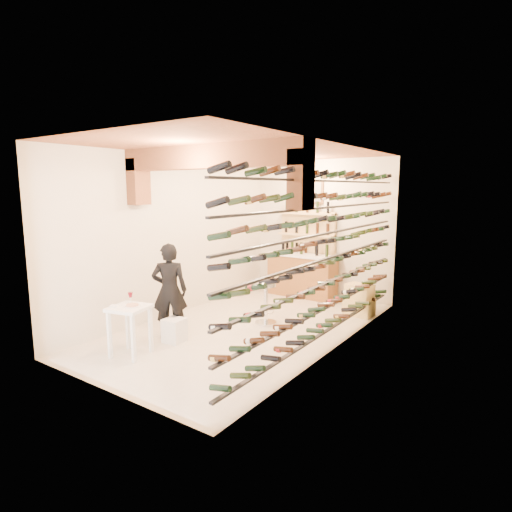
{
  "coord_description": "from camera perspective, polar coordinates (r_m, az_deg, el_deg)",
  "views": [
    {
      "loc": [
        4.41,
        -6.06,
        2.55
      ],
      "look_at": [
        0.0,
        0.3,
        1.3
      ],
      "focal_mm": 29.73,
      "sensor_mm": 36.0,
      "label": 1
    }
  ],
  "objects": [
    {
      "name": "crate_lower",
      "position": [
        8.87,
        13.67,
        -6.67
      ],
      "size": [
        0.59,
        0.43,
        0.34
      ],
      "primitive_type": "cube",
      "rotation": [
        0.0,
        0.0,
        -0.07
      ],
      "color": "#E4CA7D",
      "rests_on": "ground"
    },
    {
      "name": "ground",
      "position": [
        7.91,
        -1.25,
        -9.62
      ],
      "size": [
        6.0,
        6.0,
        0.0
      ],
      "primitive_type": "plane",
      "color": "beige",
      "rests_on": "ground"
    },
    {
      "name": "chrome_barstool",
      "position": [
        8.03,
        1.33,
        -5.9
      ],
      "size": [
        0.41,
        0.41,
        0.8
      ],
      "rotation": [
        0.0,
        0.0,
        -0.31
      ],
      "color": "silver",
      "rests_on": "ground"
    },
    {
      "name": "person",
      "position": [
        7.39,
        -11.56,
        -4.58
      ],
      "size": [
        0.71,
        0.68,
        1.63
      ],
      "primitive_type": "imported",
      "rotation": [
        0.0,
        0.0,
        3.82
      ],
      "color": "black",
      "rests_on": "ground"
    },
    {
      "name": "tasting_table",
      "position": [
        6.77,
        -16.63,
        -7.63
      ],
      "size": [
        0.64,
        0.64,
        0.94
      ],
      "rotation": [
        0.0,
        0.0,
        0.24
      ],
      "color": "white",
      "rests_on": "ground"
    },
    {
      "name": "crate_upper",
      "position": [
        8.79,
        13.75,
        -4.68
      ],
      "size": [
        0.56,
        0.43,
        0.3
      ],
      "primitive_type": "cube",
      "rotation": [
        0.0,
        0.0,
        -0.16
      ],
      "color": "#E4CA7D",
      "rests_on": "crate_lower"
    },
    {
      "name": "room_shell",
      "position": [
        7.29,
        -2.53,
        6.82
      ],
      "size": [
        3.52,
        6.02,
        3.21
      ],
      "color": "beige",
      "rests_on": "ground"
    },
    {
      "name": "white_stool",
      "position": [
        7.3,
        -10.93,
        -9.79
      ],
      "size": [
        0.34,
        0.34,
        0.4
      ],
      "primitive_type": "cube",
      "rotation": [
        0.0,
        0.0,
        0.09
      ],
      "color": "white",
      "rests_on": "ground"
    },
    {
      "name": "wine_rack",
      "position": [
        6.78,
        9.23,
        0.57
      ],
      "size": [
        0.32,
        5.7,
        2.56
      ],
      "color": "black",
      "rests_on": "ground"
    },
    {
      "name": "back_counter",
      "position": [
        10.1,
        6.2,
        -2.4
      ],
      "size": [
        1.7,
        0.62,
        1.29
      ],
      "color": "#945D2D",
      "rests_on": "ground"
    },
    {
      "name": "back_shelving",
      "position": [
        10.2,
        6.91,
        1.32
      ],
      "size": [
        1.4,
        0.31,
        2.73
      ],
      "color": "#D6B578",
      "rests_on": "ground"
    }
  ]
}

